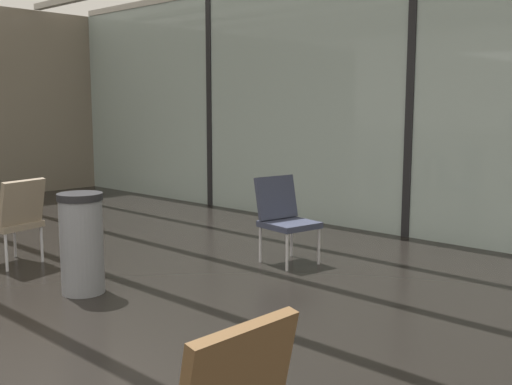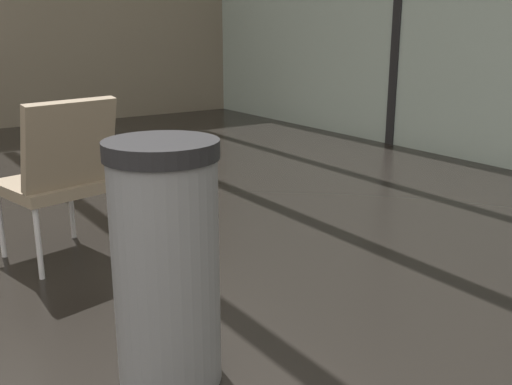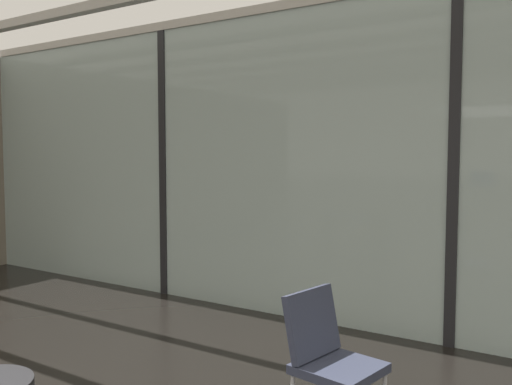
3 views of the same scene
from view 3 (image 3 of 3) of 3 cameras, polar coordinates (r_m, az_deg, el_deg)
glass_curtain_wall at (r=5.22m, az=20.17°, el=2.43°), size 14.00×0.08×3.28m
window_mullion_0 at (r=6.90m, az=-9.53°, el=2.95°), size 0.10×0.12×3.28m
window_mullion_1 at (r=5.22m, az=20.17°, el=2.43°), size 0.10×0.12×3.28m
parked_airplane at (r=10.56m, az=24.53°, el=4.23°), size 14.03×3.73×3.73m
lounge_chair_2 at (r=3.69m, az=7.55°, el=-16.17°), size 0.60×0.56×0.87m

